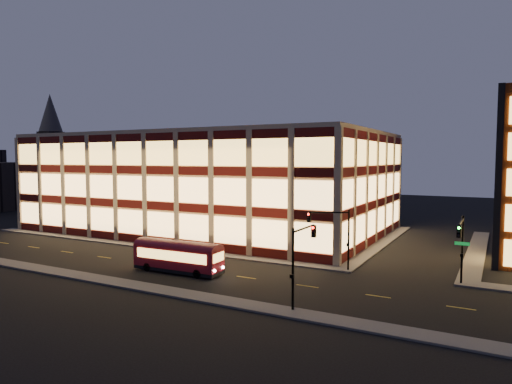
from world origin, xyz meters
The scene contains 12 objects.
ground centered at (0.00, 0.00, 0.00)m, with size 200.00×200.00×0.00m, color black.
sidewalk_office_south centered at (-3.00, 1.00, 0.07)m, with size 54.00×2.00×0.15m, color #514F4C.
sidewalk_office_east centered at (23.00, 17.00, 0.07)m, with size 2.00×30.00×0.15m, color #514F4C.
sidewalk_tower_west centered at (34.00, 17.00, 0.07)m, with size 2.00×30.00×0.15m, color #514F4C.
sidewalk_near centered at (0.00, -13.00, 0.07)m, with size 100.00×2.00×0.15m, color #514F4C.
office_building centered at (-2.91, 16.91, 7.25)m, with size 50.45×30.45×14.50m.
church_tower centered at (-70.00, 40.00, 9.00)m, with size 5.00×5.00×18.00m, color #2D2621.
church_spire centered at (-70.00, 40.00, 23.00)m, with size 6.00×6.00×10.00m, color #4C473F.
traffic_signal_far centered at (22.21, 0.24, 4.11)m, with size 3.79×1.87×6.00m.
traffic_signal_right centered at (33.50, -0.62, 4.10)m, with size 1.20×4.37×6.00m.
traffic_signal_near centered at (23.50, -11.03, 4.13)m, with size 0.32×4.45×6.00m.
trolley_bus centered at (9.29, -7.37, 1.70)m, with size 9.09×2.58×3.06m.
Camera 1 is at (36.26, -41.66, 10.87)m, focal length 32.00 mm.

